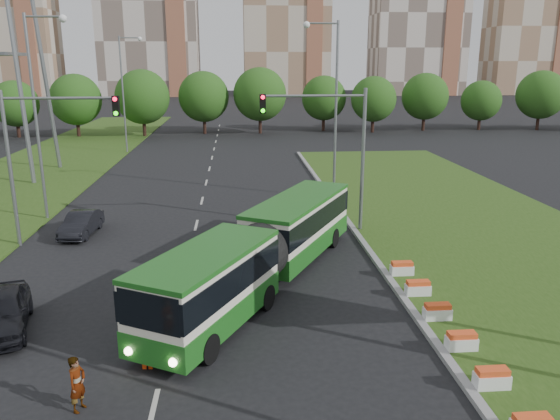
{
  "coord_description": "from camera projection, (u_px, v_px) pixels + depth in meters",
  "views": [
    {
      "loc": [
        -0.57,
        -19.24,
        9.25
      ],
      "look_at": [
        1.44,
        5.41,
        2.6
      ],
      "focal_mm": 35.0,
      "sensor_mm": 36.0,
      "label": 1
    }
  ],
  "objects": [
    {
      "name": "ground",
      "position": [
        254.0,
        312.0,
        20.97
      ],
      "size": [
        360.0,
        360.0,
        0.0
      ],
      "primitive_type": "plane",
      "color": "black",
      "rests_on": "ground"
    },
    {
      "name": "grass_median",
      "position": [
        487.0,
        238.0,
        29.67
      ],
      "size": [
        14.0,
        60.0,
        0.15
      ],
      "primitive_type": "cube",
      "color": "#2B4B15",
      "rests_on": "ground"
    },
    {
      "name": "median_kerb",
      "position": [
        362.0,
        241.0,
        29.12
      ],
      "size": [
        0.3,
        60.0,
        0.18
      ],
      "primitive_type": "cube",
      "color": "gray",
      "rests_on": "ground"
    },
    {
      "name": "left_verge",
      "position": [
        18.0,
        183.0,
        43.61
      ],
      "size": [
        12.0,
        110.0,
        0.1
      ],
      "primitive_type": "cube",
      "color": "#2B4B15",
      "rests_on": "ground"
    },
    {
      "name": "lane_markings",
      "position": [
        204.0,
        194.0,
        39.98
      ],
      "size": [
        0.2,
        100.0,
        0.01
      ],
      "primitive_type": null,
      "color": "#ABAAA4",
      "rests_on": "ground"
    },
    {
      "name": "flower_planters",
      "position": [
        449.0,
        325.0,
        18.97
      ],
      "size": [
        1.1,
        11.5,
        0.6
      ],
      "primitive_type": null,
      "color": "white",
      "rests_on": "grass_median"
    },
    {
      "name": "traffic_mast_median",
      "position": [
        334.0,
        138.0,
        29.58
      ],
      "size": [
        5.76,
        0.32,
        8.0
      ],
      "color": "gray",
      "rests_on": "ground"
    },
    {
      "name": "traffic_mast_left",
      "position": [
        40.0,
        144.0,
        27.43
      ],
      "size": [
        5.76,
        0.32,
        8.0
      ],
      "color": "gray",
      "rests_on": "ground"
    },
    {
      "name": "street_lamps",
      "position": [
        189.0,
        127.0,
        28.8
      ],
      "size": [
        36.0,
        60.0,
        12.0
      ],
      "primitive_type": null,
      "color": "gray",
      "rests_on": "ground"
    },
    {
      "name": "tree_line",
      "position": [
        313.0,
        100.0,
        73.52
      ],
      "size": [
        120.0,
        8.0,
        9.0
      ],
      "primitive_type": null,
      "color": "#245115",
      "rests_on": "ground"
    },
    {
      "name": "apartment_tower_west",
      "position": [
        4.0,
        10.0,
        154.01
      ],
      "size": [
        26.0,
        15.0,
        48.0
      ],
      "primitive_type": "cube",
      "color": "beige",
      "rests_on": "ground"
    },
    {
      "name": "apartment_tower_cwest",
      "position": [
        148.0,
        3.0,
        156.63
      ],
      "size": [
        28.0,
        15.0,
        52.0
      ],
      "primitive_type": "cube",
      "color": "beige",
      "rests_on": "ground"
    },
    {
      "name": "apartment_tower_ceast",
      "position": [
        286.0,
        8.0,
        160.03
      ],
      "size": [
        25.0,
        15.0,
        50.0
      ],
      "primitive_type": "cube",
      "color": "beige",
      "rests_on": "ground"
    },
    {
      "name": "apartment_tower_east",
      "position": [
        419.0,
        14.0,
        163.56
      ],
      "size": [
        27.0,
        15.0,
        47.0
      ],
      "primitive_type": "cube",
      "color": "beige",
      "rests_on": "ground"
    },
    {
      "name": "midrise_east",
      "position": [
        529.0,
        27.0,
        167.21
      ],
      "size": [
        24.0,
        14.0,
        40.0
      ],
      "primitive_type": "cube",
      "color": "beige",
      "rests_on": "ground"
    },
    {
      "name": "articulated_bus",
      "position": [
        256.0,
        249.0,
        23.26
      ],
      "size": [
        2.47,
        15.86,
        2.61
      ],
      "rotation": [
        0.0,
        0.0,
        -0.5
      ],
      "color": "white",
      "rests_on": "ground"
    },
    {
      "name": "car_left_near",
      "position": [
        1.0,
        311.0,
        19.35
      ],
      "size": [
        2.84,
        4.71,
        1.5
      ],
      "primitive_type": "imported",
      "rotation": [
        0.0,
        0.0,
        0.26
      ],
      "color": "black",
      "rests_on": "ground"
    },
    {
      "name": "car_left_far",
      "position": [
        81.0,
        224.0,
        30.3
      ],
      "size": [
        1.68,
        4.03,
        1.3
      ],
      "primitive_type": "imported",
      "rotation": [
        0.0,
        0.0,
        -0.08
      ],
      "color": "black",
      "rests_on": "ground"
    },
    {
      "name": "pedestrian",
      "position": [
        77.0,
        384.0,
        14.86
      ],
      "size": [
        0.58,
        0.69,
        1.62
      ],
      "primitive_type": "imported",
      "rotation": [
        0.0,
        0.0,
        1.18
      ],
      "color": "gray",
      "rests_on": "ground"
    },
    {
      "name": "shopping_trolley",
      "position": [
        148.0,
        359.0,
        17.12
      ],
      "size": [
        0.31,
        0.33,
        0.54
      ],
      "rotation": [
        0.0,
        0.0,
        -0.08
      ],
      "color": "red",
      "rests_on": "ground"
    }
  ]
}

